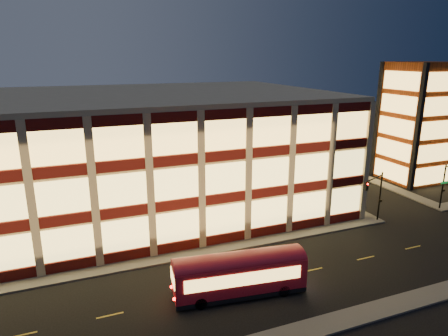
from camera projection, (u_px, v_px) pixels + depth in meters
name	position (u px, v px, depth m)	size (l,w,h in m)	color
ground	(189.00, 260.00, 38.25)	(200.00, 200.00, 0.00)	black
sidewalk_office_south	(156.00, 260.00, 38.06)	(54.00, 2.00, 0.15)	#514F4C
sidewalk_office_east	(300.00, 182.00, 61.59)	(2.00, 30.00, 0.15)	#514F4C
sidewalk_tower_west	(358.00, 174.00, 65.50)	(2.00, 30.00, 0.15)	#514F4C
office_building	(127.00, 151.00, 50.38)	(50.45, 30.45, 14.50)	tan
stair_tower	(417.00, 123.00, 60.67)	(8.60, 8.60, 18.00)	#8C3814
traffic_signal_far	(375.00, 191.00, 45.22)	(3.79, 1.87, 6.00)	black
trolley_bus	(239.00, 272.00, 32.22)	(10.98, 4.00, 3.63)	#A00819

